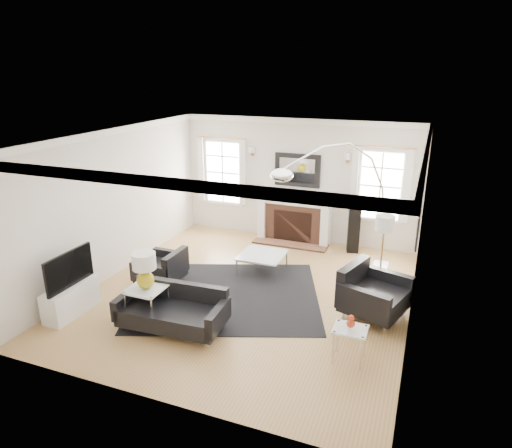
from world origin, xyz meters
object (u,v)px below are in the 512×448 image
at_px(armchair_right, 371,294).
at_px(coffee_table, 262,256).
at_px(fireplace, 294,219).
at_px(armchair_left, 163,269).
at_px(arc_floor_lamp, 336,209).
at_px(gourd_lamp, 144,268).
at_px(sofa, 174,311).

distance_m(armchair_right, coffee_table, 2.41).
xyz_separation_m(fireplace, armchair_left, (-1.60, -3.05, -0.22)).
relative_size(armchair_right, arc_floor_lamp, 0.46).
height_order(armchair_left, gourd_lamp, gourd_lamp).
bearing_deg(sofa, gourd_lamp, -176.51).
xyz_separation_m(sofa, armchair_right, (2.78, 1.47, 0.09)).
bearing_deg(armchair_left, armchair_right, 3.80).
height_order(gourd_lamp, arc_floor_lamp, arc_floor_lamp).
distance_m(sofa, coffee_table, 2.48).
relative_size(sofa, gourd_lamp, 2.93).
xyz_separation_m(fireplace, arc_floor_lamp, (1.31, -1.89, 0.93)).
height_order(armchair_right, gourd_lamp, gourd_lamp).
distance_m(armchair_right, arc_floor_lamp, 1.64).
bearing_deg(arc_floor_lamp, coffee_table, 178.42).
bearing_deg(fireplace, gourd_lamp, -104.34).
bearing_deg(coffee_table, gourd_lamp, -112.51).
bearing_deg(gourd_lamp, fireplace, 75.66).
relative_size(armchair_left, coffee_table, 1.01).
relative_size(armchair_right, gourd_lamp, 2.14).
relative_size(sofa, armchair_left, 2.00).
distance_m(coffee_table, gourd_lamp, 2.72).
bearing_deg(armchair_right, gourd_lamp, -155.17).
relative_size(coffee_table, gourd_lamp, 1.45).
bearing_deg(sofa, armchair_right, 27.84).
bearing_deg(armchair_right, armchair_left, -176.20).
height_order(coffee_table, arc_floor_lamp, arc_floor_lamp).
distance_m(armchair_right, gourd_lamp, 3.61).
distance_m(armchair_left, arc_floor_lamp, 3.34).
xyz_separation_m(armchair_left, gourd_lamp, (0.50, -1.25, 0.63)).
xyz_separation_m(armchair_right, gourd_lamp, (-3.23, -1.50, 0.56)).
relative_size(armchair_right, coffee_table, 1.47).
height_order(armchair_left, armchair_right, armchair_right).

